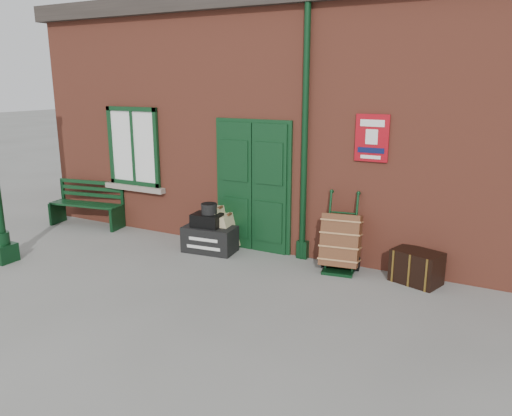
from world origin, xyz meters
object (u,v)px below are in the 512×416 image
Objects in this scene: dark_trunk at (417,267)px; porter_trolley at (341,241)px; houdini_trunk at (210,239)px; bench at (88,203)px.

porter_trolley is at bearing -161.02° from dark_trunk.
houdini_trunk is 3.43m from dark_trunk.
porter_trolley is (5.35, 0.01, -0.01)m from bench.
houdini_trunk is 2.30m from porter_trolley.
bench reaches higher than houdini_trunk.
bench is 5.35m from porter_trolley.
houdini_trunk is at bearing 176.59° from porter_trolley.
porter_trolley is at bearing -0.60° from houdini_trunk.
dark_trunk is at bearing -8.58° from bench.
houdini_trunk is at bearing -157.97° from dark_trunk.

